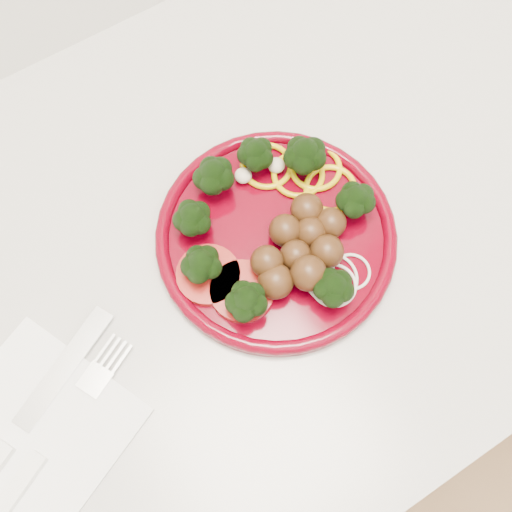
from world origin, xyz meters
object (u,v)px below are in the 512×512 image
napkin (33,432)px  plate (276,233)px  fork (27,474)px  knife (2,451)px

napkin → plate: bearing=8.1°
napkin → fork: (-0.02, -0.03, 0.01)m
knife → plate: bearing=-18.3°
napkin → fork: fork is taller
plate → fork: size_ratio=1.22×
plate → knife: plate is taller
plate → napkin: 0.29m
knife → fork: (0.01, -0.03, -0.00)m
napkin → knife: bearing=-176.7°
napkin → knife: (-0.03, -0.00, 0.01)m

